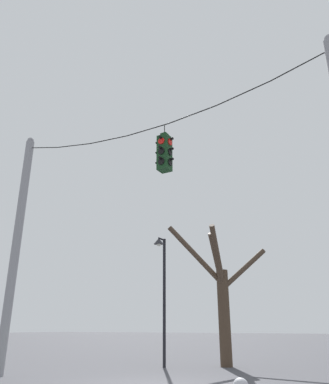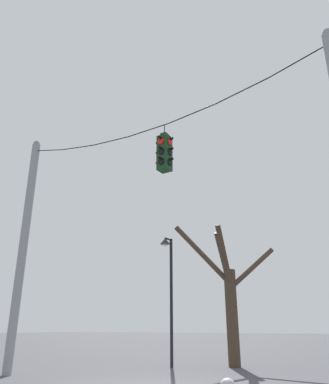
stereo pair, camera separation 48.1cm
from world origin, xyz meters
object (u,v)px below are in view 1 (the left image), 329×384
traffic_light_near_left_pole (165,153)px  utility_pole_left (16,245)px  street_lamp (162,275)px  bare_tree (221,295)px

traffic_light_near_left_pole → utility_pole_left: bearing=-180.0°
street_lamp → utility_pole_left: bearing=-122.1°
utility_pole_left → street_lamp: utility_pole_left is taller
utility_pole_left → street_lamp: (3.02, 4.81, -0.68)m
utility_pole_left → bare_tree: 8.10m
bare_tree → traffic_light_near_left_pole: bearing=-81.3°
utility_pole_left → street_lamp: 5.72m
utility_pole_left → bare_tree: utility_pole_left is taller
traffic_light_near_left_pole → bare_tree: size_ratio=0.27×
street_lamp → bare_tree: (1.96, 1.41, -0.77)m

